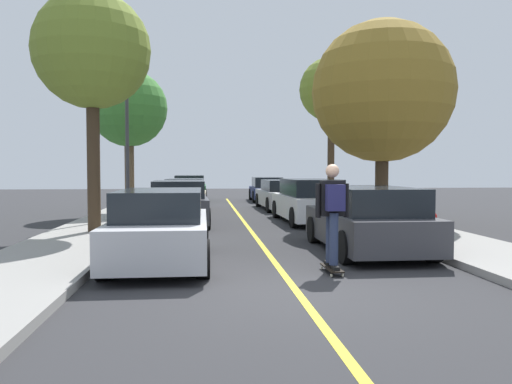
{
  "coord_description": "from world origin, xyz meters",
  "views": [
    {
      "loc": [
        -1.33,
        -7.4,
        1.78
      ],
      "look_at": [
        0.25,
        8.31,
        1.08
      ],
      "focal_mm": 35.95,
      "sensor_mm": 36.0,
      "label": 1
    }
  ],
  "objects_px": {
    "parked_car_left_near": "(179,204)",
    "parked_car_right_nearest": "(368,220)",
    "parked_car_right_near": "(309,201)",
    "parked_car_right_farthest": "(267,189)",
    "parked_car_left_farthest": "(190,189)",
    "street_tree_right_nearest": "(383,92)",
    "parked_car_left_nearest": "(161,228)",
    "streetlamp": "(127,123)",
    "parked_car_right_far": "(283,195)",
    "street_tree_left_near": "(129,109)",
    "fire_hydrant": "(433,228)",
    "street_tree_left_nearest": "(92,52)",
    "parked_car_left_far": "(185,195)",
    "skateboard": "(332,268)",
    "skateboarder": "(333,209)",
    "street_tree_right_near": "(331,91)"
  },
  "relations": [
    {
      "from": "parked_car_left_near",
      "to": "parked_car_right_nearest",
      "type": "relative_size",
      "value": 0.97
    },
    {
      "from": "parked_car_right_near",
      "to": "parked_car_right_farthest",
      "type": "bearing_deg",
      "value": 90.01
    },
    {
      "from": "parked_car_left_farthest",
      "to": "street_tree_right_nearest",
      "type": "distance_m",
      "value": 15.1
    },
    {
      "from": "parked_car_left_near",
      "to": "parked_car_left_farthest",
      "type": "distance_m",
      "value": 12.45
    },
    {
      "from": "parked_car_left_nearest",
      "to": "streetlamp",
      "type": "distance_m",
      "value": 8.45
    },
    {
      "from": "parked_car_left_near",
      "to": "parked_car_right_near",
      "type": "xyz_separation_m",
      "value": [
        4.31,
        0.45,
        0.02
      ]
    },
    {
      "from": "parked_car_right_nearest",
      "to": "streetlamp",
      "type": "relative_size",
      "value": 0.76
    },
    {
      "from": "parked_car_right_farthest",
      "to": "streetlamp",
      "type": "bearing_deg",
      "value": -118.92
    },
    {
      "from": "parked_car_right_far",
      "to": "street_tree_left_near",
      "type": "relative_size",
      "value": 0.87
    },
    {
      "from": "parked_car_right_near",
      "to": "fire_hydrant",
      "type": "bearing_deg",
      "value": -76.29
    },
    {
      "from": "street_tree_left_nearest",
      "to": "parked_car_left_far",
      "type": "bearing_deg",
      "value": 75.72
    },
    {
      "from": "parked_car_right_farthest",
      "to": "street_tree_right_nearest",
      "type": "height_order",
      "value": "street_tree_right_nearest"
    },
    {
      "from": "parked_car_right_near",
      "to": "street_tree_right_nearest",
      "type": "distance_m",
      "value": 4.24
    },
    {
      "from": "parked_car_left_far",
      "to": "parked_car_right_near",
      "type": "distance_m",
      "value": 6.68
    },
    {
      "from": "parked_car_left_near",
      "to": "skateboard",
      "type": "relative_size",
      "value": 4.87
    },
    {
      "from": "parked_car_right_nearest",
      "to": "parked_car_right_far",
      "type": "bearing_deg",
      "value": 90.0
    },
    {
      "from": "parked_car_left_near",
      "to": "fire_hydrant",
      "type": "height_order",
      "value": "parked_car_left_near"
    },
    {
      "from": "parked_car_left_near",
      "to": "skateboarder",
      "type": "bearing_deg",
      "value": -69.31
    },
    {
      "from": "parked_car_right_far",
      "to": "street_tree_right_nearest",
      "type": "distance_m",
      "value": 7.98
    },
    {
      "from": "parked_car_left_farthest",
      "to": "street_tree_left_nearest",
      "type": "xyz_separation_m",
      "value": [
        -2.08,
        -15.07,
        4.13
      ]
    },
    {
      "from": "parked_car_left_far",
      "to": "parked_car_right_farthest",
      "type": "height_order",
      "value": "parked_car_left_far"
    },
    {
      "from": "street_tree_right_near",
      "to": "streetlamp",
      "type": "height_order",
      "value": "street_tree_right_near"
    },
    {
      "from": "parked_car_left_farthest",
      "to": "parked_car_right_farthest",
      "type": "bearing_deg",
      "value": -4.89
    },
    {
      "from": "parked_car_right_farthest",
      "to": "skateboard",
      "type": "xyz_separation_m",
      "value": [
        -1.32,
        -19.98,
        -0.57
      ]
    },
    {
      "from": "parked_car_right_nearest",
      "to": "street_tree_left_near",
      "type": "bearing_deg",
      "value": 123.6
    },
    {
      "from": "parked_car_left_nearest",
      "to": "skateboarder",
      "type": "bearing_deg",
      "value": -22.08
    },
    {
      "from": "parked_car_right_near",
      "to": "skateboard",
      "type": "xyz_separation_m",
      "value": [
        -1.32,
        -8.34,
        -0.63
      ]
    },
    {
      "from": "parked_car_right_farthest",
      "to": "parked_car_left_far",
      "type": "bearing_deg",
      "value": -123.4
    },
    {
      "from": "parked_car_right_nearest",
      "to": "skateboard",
      "type": "distance_m",
      "value": 2.57
    },
    {
      "from": "parked_car_right_farthest",
      "to": "street_tree_left_near",
      "type": "height_order",
      "value": "street_tree_left_near"
    },
    {
      "from": "street_tree_left_nearest",
      "to": "street_tree_right_nearest",
      "type": "height_order",
      "value": "street_tree_right_nearest"
    },
    {
      "from": "street_tree_left_near",
      "to": "fire_hydrant",
      "type": "height_order",
      "value": "street_tree_left_near"
    },
    {
      "from": "parked_car_left_nearest",
      "to": "parked_car_left_far",
      "type": "bearing_deg",
      "value": 90.0
    },
    {
      "from": "street_tree_left_near",
      "to": "skateboarder",
      "type": "relative_size",
      "value": 3.11
    },
    {
      "from": "parked_car_left_far",
      "to": "street_tree_left_near",
      "type": "xyz_separation_m",
      "value": [
        -2.08,
        -1.71,
        3.43
      ]
    },
    {
      "from": "parked_car_right_farthest",
      "to": "skateboarder",
      "type": "xyz_separation_m",
      "value": [
        -1.32,
        -20.01,
        0.45
      ]
    },
    {
      "from": "parked_car_right_near",
      "to": "skateboard",
      "type": "relative_size",
      "value": 5.61
    },
    {
      "from": "parked_car_right_nearest",
      "to": "skateboarder",
      "type": "height_order",
      "value": "skateboarder"
    },
    {
      "from": "parked_car_left_near",
      "to": "parked_car_right_far",
      "type": "xyz_separation_m",
      "value": [
        4.31,
        6.05,
        -0.05
      ]
    },
    {
      "from": "parked_car_right_nearest",
      "to": "skateboarder",
      "type": "bearing_deg",
      "value": -121.42
    },
    {
      "from": "parked_car_left_farthest",
      "to": "street_tree_left_near",
      "type": "distance_m",
      "value": 9.49
    },
    {
      "from": "fire_hydrant",
      "to": "skateboard",
      "type": "relative_size",
      "value": 0.83
    },
    {
      "from": "parked_car_right_nearest",
      "to": "fire_hydrant",
      "type": "bearing_deg",
      "value": 3.08
    },
    {
      "from": "streetlamp",
      "to": "skateboard",
      "type": "height_order",
      "value": "streetlamp"
    },
    {
      "from": "parked_car_right_farthest",
      "to": "skateboarder",
      "type": "height_order",
      "value": "skateboarder"
    },
    {
      "from": "parked_car_right_far",
      "to": "streetlamp",
      "type": "relative_size",
      "value": 0.85
    },
    {
      "from": "parked_car_right_near",
      "to": "streetlamp",
      "type": "relative_size",
      "value": 0.84
    },
    {
      "from": "street_tree_left_near",
      "to": "street_tree_right_nearest",
      "type": "height_order",
      "value": "street_tree_right_nearest"
    },
    {
      "from": "street_tree_right_nearest",
      "to": "skateboarder",
      "type": "distance_m",
      "value": 8.49
    },
    {
      "from": "parked_car_right_nearest",
      "to": "street_tree_right_near",
      "type": "relative_size",
      "value": 0.65
    }
  ]
}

